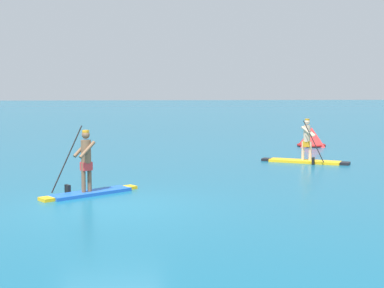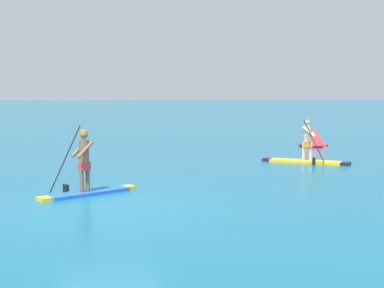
{
  "view_description": "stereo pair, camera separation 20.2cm",
  "coord_description": "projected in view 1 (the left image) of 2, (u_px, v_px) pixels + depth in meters",
  "views": [
    {
      "loc": [
        -0.19,
        -12.37,
        2.66
      ],
      "look_at": [
        3.03,
        6.23,
        0.87
      ],
      "focal_mm": 48.99,
      "sensor_mm": 36.0,
      "label": 1
    },
    {
      "loc": [
        0.01,
        -12.4,
        2.66
      ],
      "look_at": [
        3.03,
        6.23,
        0.87
      ],
      "focal_mm": 48.99,
      "sensor_mm": 36.0,
      "label": 2
    }
  ],
  "objects": [
    {
      "name": "ground",
      "position": [
        111.0,
        207.0,
        12.41
      ],
      "size": [
        440.0,
        440.0,
        0.0
      ],
      "primitive_type": "plane",
      "color": "#145B7A"
    },
    {
      "name": "paddleboarder_mid_center",
      "position": [
        88.0,
        178.0,
        13.88
      ],
      "size": [
        2.59,
        1.82,
        1.89
      ],
      "rotation": [
        0.0,
        0.0,
        3.7
      ],
      "color": "blue",
      "rests_on": "ground"
    },
    {
      "name": "paddleboarder_far_right",
      "position": [
        306.0,
        154.0,
        20.4
      ],
      "size": [
        3.09,
        2.26,
        1.76
      ],
      "rotation": [
        0.0,
        0.0,
        -0.58
      ],
      "color": "yellow",
      "rests_on": "ground"
    },
    {
      "name": "race_marker_buoy",
      "position": [
        311.0,
        138.0,
        26.82
      ],
      "size": [
        1.66,
        1.66,
        0.97
      ],
      "color": "red",
      "rests_on": "ground"
    }
  ]
}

